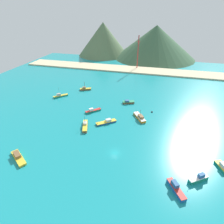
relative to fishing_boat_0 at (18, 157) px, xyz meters
name	(u,v)px	position (x,y,z in m)	size (l,w,h in m)	color
ground	(128,118)	(37.49, 43.65, -0.99)	(260.00, 280.00, 0.50)	teal
fishing_boat_0	(18,157)	(0.00, 0.00, 0.00)	(10.79, 8.60, 2.05)	gold
fishing_boat_1	(60,96)	(-13.25, 59.42, 0.06)	(8.55, 8.68, 6.90)	#198466
fishing_boat_2	(140,117)	(43.87, 44.69, 0.20)	(8.32, 10.83, 5.74)	orange
fishing_boat_4	(128,102)	(34.10, 61.97, 0.05)	(7.94, 5.45, 2.12)	brown
fishing_boat_5	(85,126)	(17.77, 28.76, 0.07)	(5.83, 10.85, 6.13)	brown
fishing_boat_6	(85,89)	(-1.15, 75.40, 0.08)	(8.52, 5.63, 6.39)	brown
fishing_boat_7	(176,188)	(62.21, 0.84, 0.26)	(6.62, 8.98, 2.92)	#1E5BA8
fishing_boat_8	(93,111)	(15.85, 45.23, 0.02)	(8.35, 8.11, 2.39)	#198466
fishing_boat_9	(107,122)	(27.34, 35.47, -0.06)	(10.34, 9.15, 2.11)	#14478C
fishing_boat_10	(199,178)	(70.19, 7.32, 0.29)	(7.40, 5.89, 3.07)	#198466
buoy_0	(152,112)	(49.96, 53.65, -0.56)	(1.07, 1.07, 1.07)	#232328
beach_strip	(146,71)	(37.49, 134.10, -0.14)	(247.00, 21.34, 1.20)	beige
hill_west	(103,39)	(-22.89, 190.60, 18.50)	(62.57, 62.57, 38.49)	#56704C
hill_central	(155,42)	(40.89, 190.58, 17.54)	(94.65, 94.65, 36.58)	#3D6042
radio_tower	(138,52)	(27.96, 139.78, 15.33)	(3.15, 2.52, 31.53)	#B7332D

